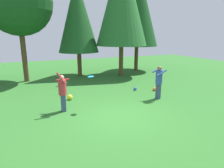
# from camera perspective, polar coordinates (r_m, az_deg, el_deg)

# --- Properties ---
(ground_plane) EXTENTS (40.00, 40.00, 0.00)m
(ground_plane) POSITION_cam_1_polar(r_m,az_deg,el_deg) (8.06, 2.01, -9.62)
(ground_plane) COLOR #2D6B28
(person_thrower) EXTENTS (0.58, 0.59, 1.80)m
(person_thrower) POSITION_cam_1_polar(r_m,az_deg,el_deg) (8.54, -14.49, -1.76)
(person_thrower) COLOR #38476B
(person_thrower) RESTS_ON ground_plane
(person_catcher) EXTENTS (0.60, 0.50, 1.75)m
(person_catcher) POSITION_cam_1_polar(r_m,az_deg,el_deg) (10.22, 13.75, 1.32)
(person_catcher) COLOR #38476B
(person_catcher) RESTS_ON ground_plane
(frisbee) EXTENTS (0.29, 0.29, 0.05)m
(frisbee) POSITION_cam_1_polar(r_m,az_deg,el_deg) (8.35, -6.34, 2.18)
(frisbee) COLOR #2393D1
(ball_yellow) EXTENTS (0.28, 0.28, 0.28)m
(ball_yellow) POSITION_cam_1_polar(r_m,az_deg,el_deg) (10.23, -12.39, -3.83)
(ball_yellow) COLOR yellow
(ball_yellow) RESTS_ON ground_plane
(ball_blue) EXTENTS (0.20, 0.20, 0.20)m
(ball_blue) POSITION_cam_1_polar(r_m,az_deg,el_deg) (11.78, 6.87, -1.39)
(ball_blue) COLOR blue
(ball_blue) RESTS_ON ground_plane
(ball_orange) EXTENTS (0.22, 0.22, 0.22)m
(ball_orange) POSITION_cam_1_polar(r_m,az_deg,el_deg) (11.88, 12.49, -1.45)
(ball_orange) COLOR orange
(ball_orange) RESTS_ON ground_plane
(tree_left) EXTENTS (4.50, 4.50, 7.68)m
(tree_left) POSITION_cam_1_polar(r_m,az_deg,el_deg) (15.14, -26.12, 21.12)
(tree_left) COLOR brown
(tree_left) RESTS_ON ground_plane
(tree_center) EXTENTS (3.17, 3.17, 7.57)m
(tree_center) POSITION_cam_1_polar(r_m,az_deg,el_deg) (15.91, -10.21, 19.40)
(tree_center) COLOR brown
(tree_center) RESTS_ON ground_plane
(tree_far_right) EXTENTS (3.74, 3.74, 8.94)m
(tree_far_right) POSITION_cam_1_polar(r_m,az_deg,el_deg) (18.47, 7.66, 21.43)
(tree_far_right) COLOR brown
(tree_far_right) RESTS_ON ground_plane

